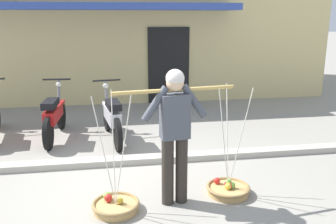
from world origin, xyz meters
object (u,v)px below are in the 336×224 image
object	(u,v)px
fruit_basket_left_side	(115,205)
motorcycle_second_in_row	(54,116)
motorcycle_third_in_row	(112,117)
fruit_basket_right_side	(228,188)
fruit_vendor	(175,129)

from	to	relation	value
fruit_basket_left_side	motorcycle_second_in_row	distance (m)	3.09
fruit_basket_left_side	motorcycle_third_in_row	bearing A→B (deg)	90.05
motorcycle_second_in_row	motorcycle_third_in_row	bearing A→B (deg)	-14.07
motorcycle_second_in_row	fruit_basket_left_side	bearing A→B (deg)	-69.43
motorcycle_third_in_row	fruit_basket_right_side	bearing A→B (deg)	-58.45
fruit_vendor	motorcycle_third_in_row	size ratio (longest dim) A/B	0.94
fruit_basket_left_side	motorcycle_third_in_row	size ratio (longest dim) A/B	0.80
motorcycle_third_in_row	motorcycle_second_in_row	bearing A→B (deg)	165.93
fruit_basket_right_side	motorcycle_third_in_row	world-z (taller)	fruit_basket_right_side
fruit_vendor	fruit_basket_left_side	world-z (taller)	fruit_vendor
fruit_basket_left_side	motorcycle_third_in_row	world-z (taller)	fruit_basket_left_side
fruit_basket_left_side	motorcycle_second_in_row	xyz separation A→B (m)	(-1.08, 2.87, 0.38)
fruit_basket_left_side	fruit_basket_right_side	size ratio (longest dim) A/B	1.00
fruit_basket_left_side	motorcycle_third_in_row	distance (m)	2.63
fruit_basket_left_side	fruit_basket_right_side	distance (m)	1.49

